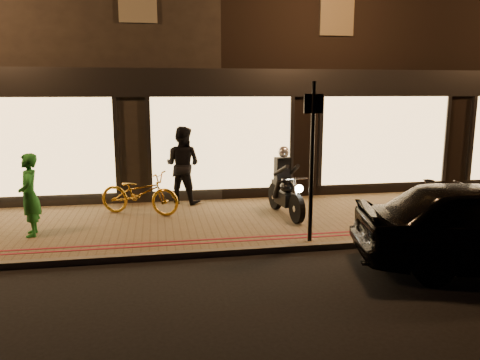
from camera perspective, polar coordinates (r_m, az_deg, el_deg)
name	(u,v)px	position (r m, az deg, el deg)	size (l,w,h in m)	color
ground	(253,255)	(8.66, 1.54, -9.09)	(90.00, 90.00, 0.00)	black
sidewalk	(235,222)	(10.52, -0.67, -5.12)	(50.00, 4.00, 0.12)	brown
kerb_stone	(252,251)	(8.69, 1.47, -8.60)	(50.00, 0.14, 0.12)	#59544C
red_kerb_lines	(247,239)	(9.13, 0.84, -7.21)	(50.00, 0.26, 0.01)	maroon
building_row	(202,53)	(17.10, -4.69, 15.14)	(48.00, 10.11, 8.50)	black
motorcycle	(285,189)	(10.76, 5.52, -1.11)	(0.63, 1.94, 1.59)	black
sign_post	(312,154)	(8.77, 8.78, 3.15)	(0.35, 0.09, 3.00)	black
bicycle_gold	(139,193)	(11.06, -12.16, -1.57)	(0.67, 1.91, 1.01)	gold
bicycle_dark	(440,204)	(10.62, 23.16, -2.65)	(0.48, 1.72, 1.03)	black
person_green	(29,195)	(10.05, -24.28, -1.68)	(0.60, 0.39, 1.64)	#1D6E26
person_dark	(183,165)	(11.94, -7.02, 1.83)	(0.95, 0.74, 1.96)	black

